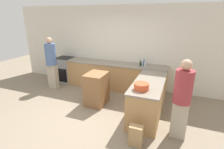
% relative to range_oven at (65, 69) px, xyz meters
% --- Properties ---
extents(ground_plane, '(14.00, 14.00, 0.00)m').
position_rel_range_oven_xyz_m(ground_plane, '(2.01, -1.92, -0.45)').
color(ground_plane, gray).
extents(wall_back, '(8.00, 0.06, 2.70)m').
position_rel_range_oven_xyz_m(wall_back, '(2.01, 0.33, 0.90)').
color(wall_back, silver).
rests_on(wall_back, ground_plane).
extents(counter_back, '(3.36, 0.67, 0.89)m').
position_rel_range_oven_xyz_m(counter_back, '(2.01, -0.02, -0.00)').
color(counter_back, tan).
rests_on(counter_back, ground_plane).
extents(counter_peninsula, '(0.69, 1.87, 0.89)m').
position_rel_range_oven_xyz_m(counter_peninsula, '(3.34, -1.25, -0.00)').
color(counter_peninsula, tan).
rests_on(counter_peninsula, ground_plane).
extents(range_oven, '(0.64, 0.61, 0.90)m').
position_rel_range_oven_xyz_m(range_oven, '(0.00, 0.00, 0.00)').
color(range_oven, '#99999E').
rests_on(range_oven, ground_plane).
extents(island_table, '(0.52, 0.65, 0.90)m').
position_rel_range_oven_xyz_m(island_table, '(1.91, -1.24, 0.00)').
color(island_table, brown).
rests_on(island_table, ground_plane).
extents(mixing_bowl, '(0.32, 0.32, 0.14)m').
position_rel_range_oven_xyz_m(mixing_bowl, '(3.27, -1.83, 0.51)').
color(mixing_bowl, '#DB512D').
rests_on(mixing_bowl, counter_peninsula).
extents(wine_bottle_dark, '(0.06, 0.06, 0.18)m').
position_rel_range_oven_xyz_m(wine_bottle_dark, '(2.85, -0.04, 0.51)').
color(wine_bottle_dark, black).
rests_on(wine_bottle_dark, counter_back).
extents(water_bottle_blue, '(0.06, 0.06, 0.20)m').
position_rel_range_oven_xyz_m(water_bottle_blue, '(2.94, 0.04, 0.52)').
color(water_bottle_blue, '#386BB7').
rests_on(water_bottle_blue, counter_back).
extents(vinegar_bottle_clear, '(0.06, 0.06, 0.23)m').
position_rel_range_oven_xyz_m(vinegar_bottle_clear, '(2.99, -0.02, 0.53)').
color(vinegar_bottle_clear, silver).
rests_on(vinegar_bottle_clear, counter_back).
extents(person_by_range, '(0.34, 0.34, 1.72)m').
position_rel_range_oven_xyz_m(person_by_range, '(0.04, -0.75, 0.48)').
color(person_by_range, '#ADA38E').
rests_on(person_by_range, ground_plane).
extents(person_at_peninsula, '(0.34, 0.34, 1.63)m').
position_rel_range_oven_xyz_m(person_at_peninsula, '(4.07, -1.91, 0.44)').
color(person_at_peninsula, '#ADA38E').
rests_on(person_at_peninsula, ground_plane).
extents(paper_bag, '(0.25, 0.17, 0.41)m').
position_rel_range_oven_xyz_m(paper_bag, '(3.34, -2.46, -0.24)').
color(paper_bag, '#A88456').
rests_on(paper_bag, ground_plane).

